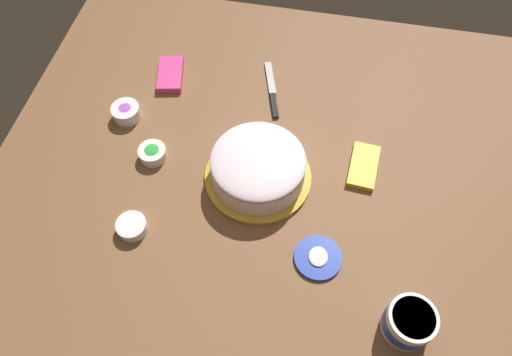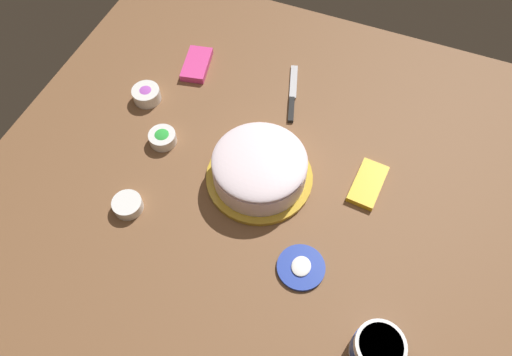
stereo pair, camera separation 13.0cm
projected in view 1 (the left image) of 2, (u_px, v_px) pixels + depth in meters
The scene contains 10 objects.
ground_plane at pixel (256, 188), 1.33m from camera, with size 1.54×1.54×0.00m, color brown.
frosted_cake at pixel (257, 168), 1.30m from camera, with size 0.30×0.30×0.11m.
frosting_tub at pixel (409, 322), 1.09m from camera, with size 0.12×0.12×0.09m.
frosting_tub_lid at pixel (318, 258), 1.21m from camera, with size 0.12×0.12×0.02m.
spreading_knife at pixel (273, 94), 1.50m from camera, with size 0.23×0.09×0.01m.
sprinkle_bowl_rainbow at pixel (126, 112), 1.44m from camera, with size 0.09×0.09×0.04m.
sprinkle_bowl_green at pixel (152, 153), 1.37m from camera, with size 0.08×0.08×0.04m.
sprinkle_bowl_yellow at pixel (132, 226), 1.25m from camera, with size 0.08×0.08×0.03m.
candy_box_lower at pixel (364, 166), 1.36m from camera, with size 0.15×0.08×0.02m, color yellow.
candy_box_upper at pixel (170, 74), 1.54m from camera, with size 0.14×0.08×0.02m, color #E53D8E.
Camera 1 is at (-0.66, -0.13, 1.15)m, focal length 33.27 mm.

